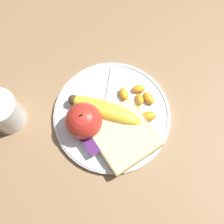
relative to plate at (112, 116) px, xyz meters
The scene contains 18 objects.
ground_plane 0.01m from the plate, ahead, with size 3.00×3.00×0.00m, color olive.
plate is the anchor object (origin of this frame).
juice_glass 0.22m from the plate, 56.31° to the left, with size 0.07×0.07×0.09m.
apple 0.07m from the plate, 78.96° to the left, with size 0.07×0.07×0.08m.
banana 0.03m from the plate, 42.20° to the left, with size 0.15×0.12×0.04m.
bread_slice 0.06m from the plate, behind, with size 0.12×0.12×0.02m.
fork 0.01m from the plate, 37.09° to the left, with size 0.15×0.14×0.00m.
jam_packet 0.08m from the plate, 114.48° to the left, with size 0.05×0.04×0.02m.
orange_segment_0 0.05m from the plate, 63.86° to the right, with size 0.03×0.02×0.02m.
orange_segment_1 0.05m from the plate, 131.16° to the right, with size 0.03×0.02×0.01m.
orange_segment_2 0.05m from the plate, 115.61° to the right, with size 0.02×0.03×0.01m.
orange_segment_3 0.05m from the plate, 147.57° to the right, with size 0.04×0.03×0.02m.
orange_segment_4 0.09m from the plate, 100.50° to the right, with size 0.03×0.02×0.02m.
orange_segment_5 0.02m from the plate, 69.72° to the right, with size 0.03×0.03×0.02m.
orange_segment_6 0.07m from the plate, 95.23° to the right, with size 0.03×0.02×0.01m.
orange_segment_7 0.08m from the plate, 79.99° to the right, with size 0.03×0.03×0.02m.
orange_segment_8 0.08m from the plate, 128.58° to the right, with size 0.03×0.04×0.02m.
orange_segment_9 0.04m from the plate, 95.75° to the right, with size 0.03×0.03×0.01m.
Camera 1 is at (-0.17, 0.12, 0.64)m, focal length 50.00 mm.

